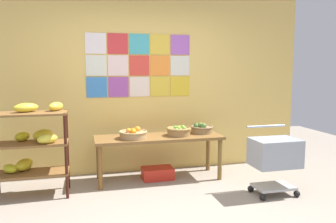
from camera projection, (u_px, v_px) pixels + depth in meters
back_wall_with_art at (140, 81)px, 5.05m from camera, size 5.14×0.07×2.74m
banana_shelf_unit at (32, 141)px, 4.10m from camera, size 0.88×0.49×1.15m
display_table at (159, 141)px, 4.72m from camera, size 1.77×0.59×0.62m
fruit_basket_back_left at (133, 134)px, 4.55m from camera, size 0.38×0.38×0.16m
fruit_basket_centre at (179, 131)px, 4.75m from camera, size 0.35×0.35×0.14m
fruit_basket_left at (201, 128)px, 4.94m from camera, size 0.33×0.33×0.16m
produce_crate_under_table at (158, 173)px, 4.79m from camera, size 0.44×0.28×0.16m
shopping_cart at (275, 155)px, 4.14m from camera, size 0.56×0.44×0.84m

